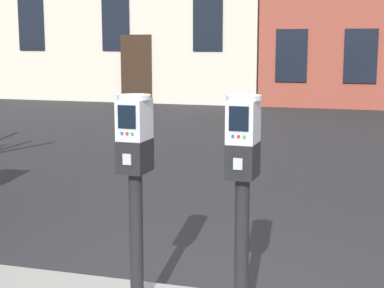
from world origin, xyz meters
TOP-DOWN VIEW (x-y plane):
  - parking_meter_near_kerb at (-0.55, -0.19)m, footprint 0.22×0.26m
  - parking_meter_twin_adjacent at (0.16, -0.19)m, footprint 0.22×0.26m

SIDE VIEW (x-z plane):
  - parking_meter_near_kerb at x=-0.55m, z-range 0.41..1.82m
  - parking_meter_twin_adjacent at x=0.16m, z-range 0.41..1.84m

